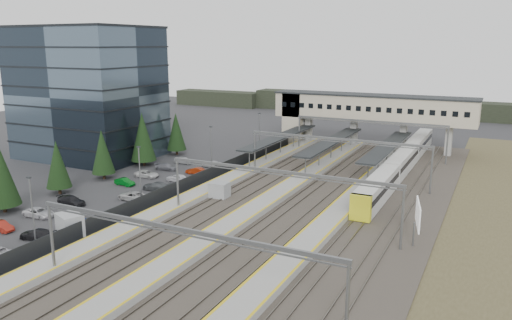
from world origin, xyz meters
The scene contains 15 objects.
ground centered at (0.00, 0.00, 0.00)m, with size 220.00×220.00×0.00m, color #2B2B2D.
office_building centered at (-36.00, 12.00, 12.19)m, with size 24.30×18.30×24.30m.
conifer_row centered at (-22.00, -3.86, 4.84)m, with size 4.42×49.82×9.50m.
car_park centered at (-13.17, -6.77, 0.60)m, with size 10.56×44.49×1.28m.
lampposts centered at (-8.00, 1.25, 4.34)m, with size 0.50×53.25×8.07m.
fence centered at (-6.50, 5.00, 1.00)m, with size 0.08×90.00×2.00m.
relay_cabin_near centered at (-8.18, -20.19, 1.28)m, with size 3.70×3.25×2.56m.
relay_cabin_far centered at (-0.17, -0.68, 1.15)m, with size 2.57×2.17×2.30m.
rail_corridor centered at (9.34, 5.00, 0.29)m, with size 34.00×90.00×0.92m.
canopies centered at (7.00, 27.00, 3.92)m, with size 23.10×30.00×3.28m.
footbridge centered at (7.70, 42.00, 7.93)m, with size 40.40×6.40×11.20m.
gantries centered at (12.00, 3.00, 6.00)m, with size 28.40×62.28×7.17m.
train centered at (20.00, 24.76, 1.85)m, with size 2.58×53.81×3.24m.
billboard centered at (27.04, -4.38, 2.92)m, with size 1.28×5.25×4.42m.
treeline_far centered at (23.81, 92.28, 2.95)m, with size 170.00×19.00×7.00m.
Camera 1 is at (34.09, -58.26, 21.17)m, focal length 35.00 mm.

